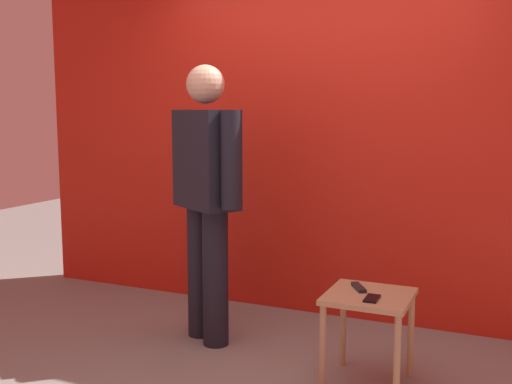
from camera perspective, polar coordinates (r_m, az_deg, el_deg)
back_wall_red at (r=4.57m, az=6.11°, el=8.91°), size 4.90×0.12×3.28m
standing_person at (r=4.00m, az=-4.63°, el=0.24°), size 0.67×0.48×1.82m
side_table at (r=3.51m, az=10.50°, el=-10.75°), size 0.46×0.46×0.53m
cell_phone at (r=3.38m, az=10.78°, el=-9.75°), size 0.07×0.15×0.01m
tv_remote at (r=3.55m, az=9.58°, el=-8.78°), size 0.12×0.17×0.02m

